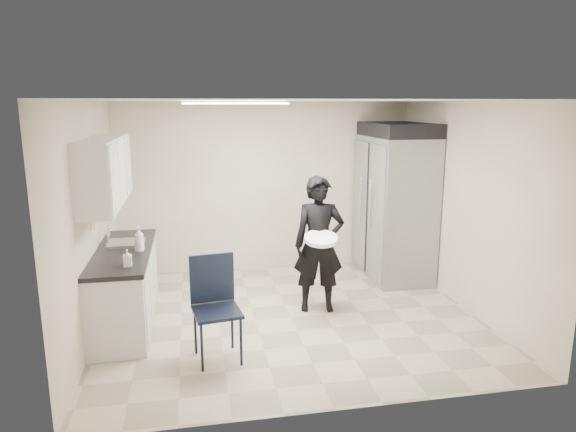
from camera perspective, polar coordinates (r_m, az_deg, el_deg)
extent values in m
plane|color=tan|center=(6.42, 0.28, -11.18)|extent=(4.50, 4.50, 0.00)
plane|color=silver|center=(5.89, 0.31, 12.71)|extent=(4.50, 4.50, 0.00)
plane|color=beige|center=(7.96, -2.48, 3.20)|extent=(4.50, 0.00, 4.50)
plane|color=beige|center=(6.02, -21.23, -0.62)|extent=(0.00, 4.00, 4.00)
plane|color=beige|center=(6.81, 19.20, 0.97)|extent=(0.00, 4.00, 4.00)
cube|color=white|center=(6.20, -6.00, 12.34)|extent=(1.20, 0.60, 0.02)
cube|color=silver|center=(6.40, -17.65, -7.74)|extent=(0.60, 1.90, 0.86)
cube|color=black|center=(6.26, -17.92, -3.82)|extent=(0.64, 1.95, 0.05)
cube|color=gray|center=(6.50, -17.48, -3.33)|extent=(0.42, 0.40, 0.14)
cylinder|color=silver|center=(6.49, -19.32, -2.11)|extent=(0.02, 0.02, 0.24)
cube|color=silver|center=(6.10, -19.67, 4.67)|extent=(0.35, 1.80, 0.75)
cube|color=black|center=(7.26, -18.73, 4.23)|extent=(0.22, 0.30, 0.35)
cube|color=yellow|center=(6.13, -20.96, -1.14)|extent=(0.00, 0.12, 0.07)
cube|color=yellow|center=(6.33, -20.63, -1.08)|extent=(0.00, 0.12, 0.07)
cube|color=gray|center=(7.80, 11.76, 0.89)|extent=(0.80, 1.35, 2.10)
cube|color=black|center=(7.66, 12.14, 9.36)|extent=(0.80, 1.35, 0.20)
cube|color=black|center=(5.29, -7.90, -10.52)|extent=(0.52, 0.52, 1.03)
imported|color=black|center=(6.39, 3.46, -3.19)|extent=(0.68, 0.51, 1.71)
cylinder|color=white|center=(6.11, 3.69, -2.53)|extent=(0.45, 0.45, 0.05)
imported|color=silver|center=(6.10, -16.22, -2.48)|extent=(0.13, 0.13, 0.29)
imported|color=#A7A8B3|center=(5.59, -17.42, -4.46)|extent=(0.09, 0.09, 0.18)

